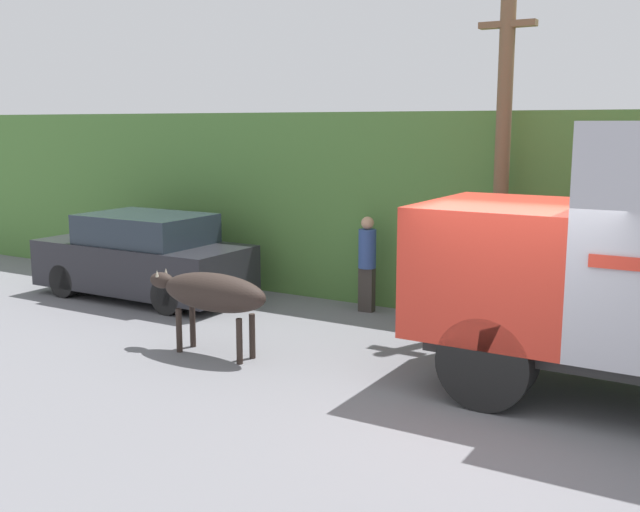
% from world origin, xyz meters
% --- Properties ---
extents(ground_plane, '(60.00, 60.00, 0.00)m').
position_xyz_m(ground_plane, '(0.00, 0.00, 0.00)').
color(ground_plane, slate).
extents(hillside_embankment, '(32.00, 5.64, 3.60)m').
position_xyz_m(hillside_embankment, '(0.00, 6.91, 1.80)').
color(hillside_embankment, '#4C7A38').
rests_on(hillside_embankment, ground_plane).
extents(building_backdrop, '(5.14, 2.70, 3.49)m').
position_xyz_m(building_backdrop, '(-3.33, 5.50, 1.76)').
color(building_backdrop, '#C6B793').
rests_on(building_backdrop, ground_plane).
extents(brown_cow, '(2.13, 0.57, 1.24)m').
position_xyz_m(brown_cow, '(-4.40, 0.15, 0.94)').
color(brown_cow, '#2D231E').
rests_on(brown_cow, ground_plane).
extents(parked_suv, '(4.36, 1.82, 1.66)m').
position_xyz_m(parked_suv, '(-7.92, 2.39, 0.80)').
color(parked_suv, '#232328').
rests_on(parked_suv, ground_plane).
extents(pedestrian_on_hill, '(0.33, 0.33, 1.75)m').
position_xyz_m(pedestrian_on_hill, '(-3.63, 3.64, 0.97)').
color(pedestrian_on_hill, '#38332D').
rests_on(pedestrian_on_hill, ground_plane).
extents(utility_pole, '(0.90, 0.25, 5.59)m').
position_xyz_m(utility_pole, '(-1.23, 3.69, 2.90)').
color(utility_pole, brown).
rests_on(utility_pole, ground_plane).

